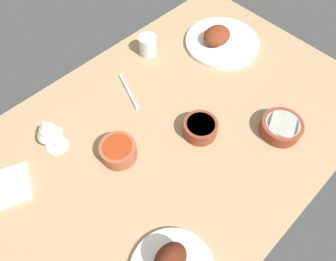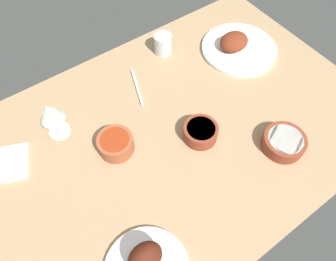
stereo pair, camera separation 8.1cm
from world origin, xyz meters
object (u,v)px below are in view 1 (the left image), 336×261
object	(u,v)px
water_tumbler	(148,45)
folded_napkin	(0,189)
wine_glass	(48,129)
plate_far_side	(220,40)
bowl_sauce	(118,151)
bowl_onions	(200,128)
fork_loose	(129,91)
bowl_cream	(281,127)

from	to	relation	value
water_tumbler	folded_napkin	xyz separation A→B (cm)	(69.20, 12.23, -3.28)
wine_glass	water_tumbler	bearing A→B (deg)	-167.10
plate_far_side	bowl_sauce	world-z (taller)	plate_far_side
water_tumbler	folded_napkin	distance (cm)	70.35
bowl_onions	water_tumbler	distance (cm)	41.08
folded_napkin	fork_loose	xyz separation A→B (cm)	(-50.94, -2.35, -0.20)
bowl_cream	bowl_onions	bearing A→B (deg)	-43.17
plate_far_side	water_tumbler	bearing A→B (deg)	-33.95
bowl_onions	folded_napkin	size ratio (longest dim) A/B	0.65
bowl_cream	folded_napkin	distance (cm)	88.00
plate_far_side	bowl_sauce	xyz separation A→B (cm)	(60.91, 11.32, 1.08)
plate_far_side	fork_loose	xyz separation A→B (cm)	(42.34, -6.33, -1.59)
plate_far_side	fork_loose	world-z (taller)	plate_far_side
water_tumbler	plate_far_side	bearing A→B (deg)	146.05
bowl_cream	fork_loose	bearing A→B (deg)	-62.24
plate_far_side	wine_glass	distance (cm)	73.60
bowl_sauce	water_tumbler	world-z (taller)	water_tumbler
bowl_cream	wine_glass	world-z (taller)	wine_glass
plate_far_side	bowl_sauce	bearing A→B (deg)	10.53
plate_far_side	folded_napkin	bearing A→B (deg)	-2.44
bowl_sauce	wine_glass	bearing A→B (deg)	-53.47
bowl_sauce	plate_far_side	bearing A→B (deg)	-169.47
wine_glass	plate_far_side	bearing A→B (deg)	176.08
plate_far_side	fork_loose	size ratio (longest dim) A/B	1.70
bowl_sauce	bowl_onions	world-z (taller)	bowl_sauce
bowl_onions	fork_loose	distance (cm)	29.87
bowl_sauce	fork_loose	world-z (taller)	bowl_sauce
bowl_cream	water_tumbler	distance (cm)	57.39
folded_napkin	fork_loose	world-z (taller)	folded_napkin
plate_far_side	bowl_cream	world-z (taller)	plate_far_side
bowl_cream	bowl_onions	distance (cm)	26.15
bowl_cream	bowl_onions	world-z (taller)	bowl_onions
bowl_sauce	bowl_onions	size ratio (longest dim) A/B	1.01
plate_far_side	fork_loose	distance (cm)	42.84
bowl_sauce	bowl_onions	bearing A→B (deg)	154.52
wine_glass	fork_loose	distance (cm)	32.14
water_tumbler	fork_loose	bearing A→B (deg)	28.42
water_tumbler	folded_napkin	bearing A→B (deg)	10.03
plate_far_side	bowl_cream	distance (cm)	44.40
plate_far_side	water_tumbler	xyz separation A→B (cm)	(24.08, -16.21, 1.89)
wine_glass	water_tumbler	size ratio (longest dim) A/B	1.80
water_tumbler	fork_loose	world-z (taller)	water_tumbler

